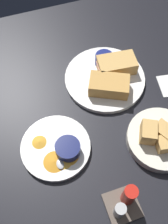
# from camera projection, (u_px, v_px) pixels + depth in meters

# --- Properties ---
(ground_plane) EXTENTS (1.10, 1.10, 0.03)m
(ground_plane) POSITION_uv_depth(u_px,v_px,m) (111.00, 110.00, 0.89)
(ground_plane) COLOR black
(plate_sandwich_main) EXTENTS (0.28, 0.28, 0.02)m
(plate_sandwich_main) POSITION_uv_depth(u_px,v_px,m) (105.00, 78.00, 0.93)
(plate_sandwich_main) COLOR white
(plate_sandwich_main) RESTS_ON ground_plane
(sandwich_half_near) EXTENTS (0.15, 0.13, 0.05)m
(sandwich_half_near) POSITION_uv_depth(u_px,v_px,m) (109.00, 85.00, 0.87)
(sandwich_half_near) COLOR tan
(sandwich_half_near) RESTS_ON plate_sandwich_main
(sandwich_half_far) EXTENTS (0.14, 0.09, 0.05)m
(sandwich_half_far) POSITION_uv_depth(u_px,v_px,m) (117.00, 65.00, 0.92)
(sandwich_half_far) COLOR tan
(sandwich_half_far) RESTS_ON plate_sandwich_main
(ramekin_dark_sauce) EXTENTS (0.06, 0.06, 0.04)m
(ramekin_dark_sauce) POSITION_uv_depth(u_px,v_px,m) (104.00, 59.00, 0.93)
(ramekin_dark_sauce) COLOR navy
(ramekin_dark_sauce) RESTS_ON plate_sandwich_main
(spoon_by_dark_ramekin) EXTENTS (0.06, 0.10, 0.01)m
(spoon_by_dark_ramekin) POSITION_uv_depth(u_px,v_px,m) (102.00, 74.00, 0.92)
(spoon_by_dark_ramekin) COLOR silver
(spoon_by_dark_ramekin) RESTS_ON plate_sandwich_main
(plate_chips_companion) EXTENTS (0.21, 0.21, 0.02)m
(plate_chips_companion) POSITION_uv_depth(u_px,v_px,m) (56.00, 147.00, 0.80)
(plate_chips_companion) COLOR white
(plate_chips_companion) RESTS_ON ground_plane
(ramekin_light_gravy) EXTENTS (0.07, 0.07, 0.04)m
(ramekin_light_gravy) POSITION_uv_depth(u_px,v_px,m) (68.00, 148.00, 0.77)
(ramekin_light_gravy) COLOR #0C144C
(ramekin_light_gravy) RESTS_ON plate_chips_companion
(spoon_by_gravy_ramekin) EXTENTS (0.02, 0.10, 0.01)m
(spoon_by_gravy_ramekin) POSITION_uv_depth(u_px,v_px,m) (59.00, 160.00, 0.77)
(spoon_by_gravy_ramekin) COLOR silver
(spoon_by_gravy_ramekin) RESTS_ON plate_chips_companion
(plantain_chip_scatter) EXTENTS (0.14, 0.14, 0.01)m
(plantain_chip_scatter) POSITION_uv_depth(u_px,v_px,m) (58.00, 156.00, 0.77)
(plantain_chip_scatter) COLOR gold
(plantain_chip_scatter) RESTS_ON plate_chips_companion
(bread_basket_rear) EXTENTS (0.21, 0.21, 0.08)m
(bread_basket_rear) POSITION_uv_depth(u_px,v_px,m) (160.00, 138.00, 0.80)
(bread_basket_rear) COLOR silver
(bread_basket_rear) RESTS_ON ground_plane
(condiment_caddy) EXTENTS (0.09, 0.09, 0.10)m
(condiment_caddy) POSITION_uv_depth(u_px,v_px,m) (125.00, 202.00, 0.70)
(condiment_caddy) COLOR brown
(condiment_caddy) RESTS_ON ground_plane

